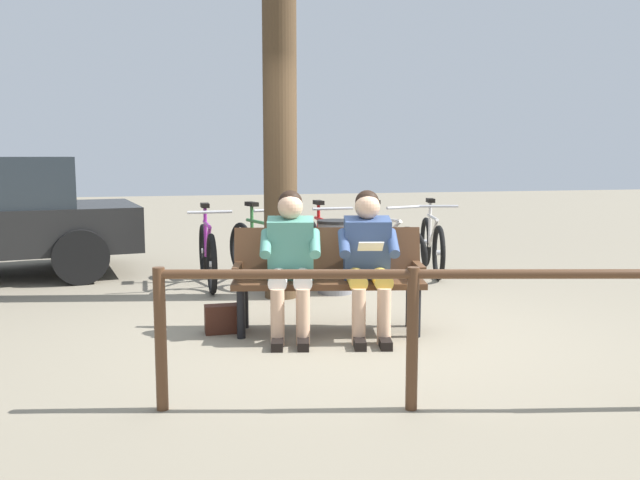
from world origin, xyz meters
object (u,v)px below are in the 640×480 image
Objects in this scene: handbag at (223,319)px; litter_bin at (335,257)px; bicycle_green at (381,247)px; bench at (328,271)px; bicycle_black at (207,254)px; person_reading at (368,256)px; tree_trunk at (280,108)px; bicycle_orange at (432,245)px; bicycle_purple at (259,252)px; bicycle_red at (323,249)px; person_companion at (290,256)px.

handbag is 0.38× the size of litter_bin.
handbag is 3.12m from bicycle_green.
bench is 2.40m from bicycle_black.
litter_bin is (-0.17, -1.71, -0.27)m from person_reading.
tree_trunk is (0.15, -1.42, 1.46)m from bench.
person_reading is (-0.28, 0.23, 0.16)m from bench.
bicycle_orange reaches higher than litter_bin.
tree_trunk reaches higher than bicycle_purple.
bicycle_black is at bearing -57.21° from bench.
bicycle_red is at bearing -121.94° from handbag.
bicycle_purple is (-0.63, -2.22, 0.24)m from handbag.
bench is at bearing -26.87° from person_reading.
tree_trunk is at bearing -119.12° from handbag.
person_companion is 2.65m from bicycle_red.
litter_bin is at bearing -174.12° from tree_trunk.
bicycle_green is (-1.42, -0.93, -1.60)m from tree_trunk.
bench is 0.39m from person_companion.
bicycle_black is at bearing -65.74° from person_companion.
bicycle_orange is (-1.97, -2.42, -0.15)m from bench.
person_reading is at bearing 179.95° from person_companion.
bench is 1.55m from litter_bin.
bicycle_red is at bearing -74.74° from bicycle_orange.
bench is 1.01× the size of bicycle_orange.
bicycle_purple is at bearing -88.53° from bicycle_red.
handbag is at bearing -3.93° from person_reading.
bicycle_red is 1.41m from bicycle_black.
tree_trunk reaches higher than person_companion.
person_companion is at bearing 63.26° from litter_bin.
tree_trunk is 1.84m from bicycle_purple.
person_reading reaches higher than bench.
person_reading is 0.75× the size of bicycle_green.
person_reading reaches higher than bicycle_green.
litter_bin is at bearing -8.04° from bicycle_red.
bicycle_red is at bearing -91.00° from bench.
bicycle_green is at bearing -133.29° from litter_bin.
bicycle_orange is at bearing -154.81° from tree_trunk.
bicycle_green and bicycle_red have the same top height.
handbag is 2.70m from bicycle_red.
tree_trunk is 2.45× the size of bicycle_green.
person_companion is 0.71× the size of bicycle_black.
bench is 2.34m from bicycle_purple.
litter_bin is (-1.34, -1.38, 0.28)m from handbag.
bicycle_green is (-0.98, -2.57, -0.31)m from person_reading.
person_companion is 0.71× the size of bicycle_red.
tree_trunk reaches higher than bicycle_black.
bicycle_purple is at bearing -83.34° from tree_trunk.
person_companion is at bearing -22.27° from bicycle_red.
bicycle_red is (-0.08, -0.90, -0.04)m from litter_bin.
person_reading reaches higher than handbag.
bicycle_orange and bicycle_green have the same top height.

